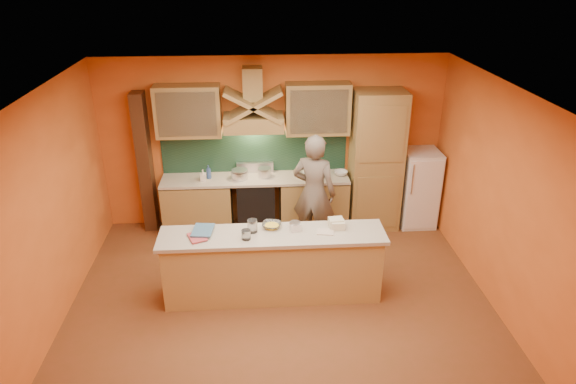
{
  "coord_description": "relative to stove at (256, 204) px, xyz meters",
  "views": [
    {
      "loc": [
        -0.28,
        -5.4,
        4.18
      ],
      "look_at": [
        0.14,
        0.9,
        1.25
      ],
      "focal_mm": 32.0,
      "sensor_mm": 36.0,
      "label": 1
    }
  ],
  "objects": [
    {
      "name": "stove",
      "position": [
        0.0,
        0.0,
        0.0
      ],
      "size": [
        0.6,
        0.58,
        0.9
      ],
      "primitive_type": "cube",
      "color": "black",
      "rests_on": "floor"
    },
    {
      "name": "fridge",
      "position": [
        2.7,
        0.0,
        0.2
      ],
      "size": [
        0.58,
        0.6,
        1.3
      ],
      "primitive_type": "cube",
      "color": "white",
      "rests_on": "floor"
    },
    {
      "name": "upper_cabinet_left",
      "position": [
        -1.0,
        0.12,
        1.55
      ],
      "size": [
        1.0,
        0.35,
        0.8
      ],
      "primitive_type": "cube",
      "color": "#9F8048",
      "rests_on": "wall_back"
    },
    {
      "name": "upper_cabinet_right",
      "position": [
        1.0,
        0.12,
        1.55
      ],
      "size": [
        1.0,
        0.35,
        0.8
      ],
      "primitive_type": "cube",
      "color": "#9F8048",
      "rests_on": "wall_back"
    },
    {
      "name": "soap_bottle_b",
      "position": [
        -0.74,
        0.01,
        0.58
      ],
      "size": [
        0.11,
        0.11,
        0.22
      ],
      "primitive_type": "imported",
      "rotation": [
        0.0,
        0.0,
        0.36
      ],
      "color": "#2F4781",
      "rests_on": "counter_top"
    },
    {
      "name": "pot_large",
      "position": [
        -0.25,
        -0.03,
        0.52
      ],
      "size": [
        0.28,
        0.28,
        0.14
      ],
      "primitive_type": "cylinder",
      "rotation": [
        0.0,
        0.0,
        -0.05
      ],
      "color": "silver",
      "rests_on": "stove"
    },
    {
      "name": "wall_front",
      "position": [
        0.3,
        -4.7,
        0.95
      ],
      "size": [
        5.5,
        0.02,
        2.8
      ],
      "primitive_type": "cube",
      "color": "orange",
      "rests_on": "floor"
    },
    {
      "name": "book_upper",
      "position": [
        -0.81,
        -1.8,
        0.53
      ],
      "size": [
        0.29,
        0.38,
        0.03
      ],
      "primitive_type": "imported",
      "rotation": [
        0.0,
        0.0,
        -0.12
      ],
      "color": "#3F698C",
      "rests_on": "island_top"
    },
    {
      "name": "base_cabinet_right",
      "position": [
        0.95,
        0.0,
        -0.02
      ],
      "size": [
        1.1,
        0.6,
        0.86
      ],
      "primitive_type": "cube",
      "color": "#9F8048",
      "rests_on": "floor"
    },
    {
      "name": "pantry_column",
      "position": [
        1.95,
        0.0,
        0.7
      ],
      "size": [
        0.8,
        0.6,
        2.3
      ],
      "primitive_type": "cube",
      "color": "#9F8048",
      "rests_on": "floor"
    },
    {
      "name": "kitchen_scale",
      "position": [
        0.5,
        -1.82,
        0.55
      ],
      "size": [
        0.15,
        0.15,
        0.1
      ],
      "primitive_type": "cube",
      "rotation": [
        0.0,
        0.0,
        0.24
      ],
      "color": "white",
      "rests_on": "island_top"
    },
    {
      "name": "pot_small",
      "position": [
        0.15,
        0.01,
        0.52
      ],
      "size": [
        0.24,
        0.24,
        0.15
      ],
      "primitive_type": "cylinder",
      "rotation": [
        0.0,
        0.0,
        0.18
      ],
      "color": "silver",
      "rests_on": "stove"
    },
    {
      "name": "island_body",
      "position": [
        0.2,
        -1.9,
        -0.01
      ],
      "size": [
        2.8,
        0.55,
        0.88
      ],
      "primitive_type": "cube",
      "color": "tan",
      "rests_on": "floor"
    },
    {
      "name": "wall_back",
      "position": [
        0.3,
        0.3,
        0.95
      ],
      "size": [
        5.5,
        0.02,
        2.8
      ],
      "primitive_type": "cube",
      "color": "orange",
      "rests_on": "floor"
    },
    {
      "name": "island_top",
      "position": [
        0.2,
        -1.9,
        0.47
      ],
      "size": [
        2.9,
        0.62,
        0.05
      ],
      "primitive_type": "cube",
      "color": "#B7AE9B",
      "rests_on": "island_body"
    },
    {
      "name": "grocery_bag_b",
      "position": [
        1.05,
        -1.82,
        0.55
      ],
      "size": [
        0.18,
        0.14,
        0.1
      ],
      "primitive_type": "cube",
      "rotation": [
        0.0,
        0.0,
        -0.03
      ],
      "color": "beige",
      "rests_on": "island_top"
    },
    {
      "name": "base_cabinet_left",
      "position": [
        -0.95,
        0.0,
        -0.02
      ],
      "size": [
        1.1,
        0.6,
        0.86
      ],
      "primitive_type": "cube",
      "color": "#9F8048",
      "rests_on": "floor"
    },
    {
      "name": "dish_rack",
      "position": [
        0.9,
        -0.04,
        0.52
      ],
      "size": [
        0.3,
        0.25,
        0.1
      ],
      "primitive_type": "cube",
      "rotation": [
        0.0,
        0.0,
        -0.15
      ],
      "color": "silver",
      "rests_on": "counter_top"
    },
    {
      "name": "wall_left",
      "position": [
        -2.45,
        -2.2,
        0.95
      ],
      "size": [
        0.02,
        5.0,
        2.8
      ],
      "primitive_type": "cube",
      "color": "orange",
      "rests_on": "floor"
    },
    {
      "name": "counter_top",
      "position": [
        -0.0,
        0.0,
        0.45
      ],
      "size": [
        3.0,
        0.62,
        0.04
      ],
      "primitive_type": "cube",
      "color": "#B7AE9B",
      "rests_on": "base_cabinet_left"
    },
    {
      "name": "floor",
      "position": [
        0.3,
        -2.2,
        -0.45
      ],
      "size": [
        5.5,
        5.0,
        0.01
      ],
      "primitive_type": "cube",
      "color": "brown",
      "rests_on": "ground"
    },
    {
      "name": "grocery_bag_a",
      "position": [
        1.04,
        -1.77,
        0.56
      ],
      "size": [
        0.2,
        0.17,
        0.12
      ],
      "primitive_type": "cube",
      "rotation": [
        0.0,
        0.0,
        0.09
      ],
      "color": "beige",
      "rests_on": "island_top"
    },
    {
      "name": "mixing_bowl",
      "position": [
        0.2,
        -1.73,
        0.53
      ],
      "size": [
        0.3,
        0.3,
        0.06
      ],
      "primitive_type": "imported",
      "rotation": [
        0.0,
        0.0,
        -0.23
      ],
      "color": "silver",
      "rests_on": "island_top"
    },
    {
      "name": "backsplash",
      "position": [
        -0.0,
        0.28,
        0.8
      ],
      "size": [
        3.0,
        0.03,
        0.7
      ],
      "primitive_type": "cube",
      "color": "#173325",
      "rests_on": "wall_back"
    },
    {
      "name": "hood_chimney",
      "position": [
        0.0,
        0.15,
        1.95
      ],
      "size": [
        0.3,
        0.3,
        0.5
      ],
      "primitive_type": "cube",
      "color": "#9F8048",
      "rests_on": "wall_back"
    },
    {
      "name": "jar_large",
      "position": [
        -0.05,
        -1.83,
        0.58
      ],
      "size": [
        0.15,
        0.15,
        0.17
      ],
      "primitive_type": "cylinder",
      "rotation": [
        0.0,
        0.0,
        -0.15
      ],
      "color": "silver",
      "rests_on": "island_top"
    },
    {
      "name": "person",
      "position": [
        0.88,
        -0.65,
        0.47
      ],
      "size": [
        0.79,
        0.67,
        1.84
      ],
      "primitive_type": "imported",
      "rotation": [
        0.0,
        0.0,
        2.73
      ],
      "color": "#70665B",
      "rests_on": "floor"
    },
    {
      "name": "bowl_back",
      "position": [
        1.39,
        0.01,
        0.5
      ],
      "size": [
        0.26,
        0.26,
        0.07
      ],
      "primitive_type": "imported",
      "rotation": [
        0.0,
        0.0,
        -0.2
      ],
      "color": "silver",
      "rests_on": "counter_top"
    },
    {
      "name": "book_lower",
      "position": [
        -0.84,
        -1.98,
        0.51
      ],
      "size": [
        0.29,
        0.33,
        0.03
      ],
      "primitive_type": "imported",
      "rotation": [
        0.0,
        0.0,
        0.37
      ],
      "color": "#BE444A",
      "rests_on": "island_top"
    },
    {
      "name": "cloth",
      "position": [
        0.88,
        -1.91,
        0.5
      ],
      "size": [
        0.24,
        0.2,
        0.01
      ],
      "primitive_type": "cube",
      "rotation": [
        0.0,
        0.0,
        -0.19
      ],
      "color": "beige",
      "rests_on": "island_top"
    },
    {
      "name": "trim_column_left",
      "position": [
        -1.75,
        0.15,
        0.7
      ],
      "size": [
        0.2,
        0.3,
        2.3
      ],
      "primitive_type": "cube",
      "color": "#472816",
      "rests_on": "floor"
    },
    {
      "name": "soap_bottle_a",
      "position": [
        -0.82,
        -0.08,
        0.56
      ],
      "size": [
        0.09,
        0.09,
        0.18
      ],
      "primitive_type": "imported",
      "rotation": [
        0.0,
        0.0,
        -0.12
      ],
      "color": "white",
      "rests_on": "counter_top"
    },
    {
      "name": "jar_small",
      "position": [
        -0.13,
        -2.01,
        0.56
      ],
      "size": [
        0.15,
        0.15,
        0.13
      ],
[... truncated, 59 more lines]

